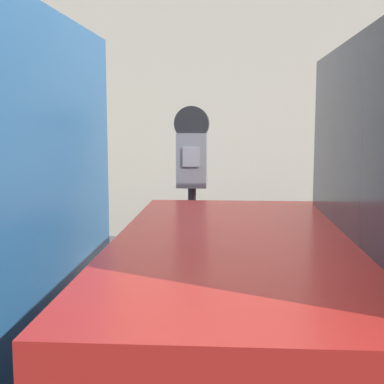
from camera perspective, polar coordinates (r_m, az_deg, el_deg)
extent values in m
cube|color=#ADAAA3|center=(4.77, -3.02, -10.87)|extent=(24.00, 2.80, 0.13)
cube|color=beige|center=(7.57, -0.21, 19.70)|extent=(24.00, 0.30, 6.37)
cylinder|color=#2D2D30|center=(3.44, 0.00, -7.97)|extent=(0.05, 0.05, 1.02)
cube|color=slate|center=(3.32, 0.00, 3.40)|extent=(0.19, 0.15, 0.34)
cube|color=gray|center=(3.24, -0.11, 3.75)|extent=(0.10, 0.01, 0.12)
cylinder|color=black|center=(3.32, 0.00, 7.31)|extent=(0.21, 0.12, 0.21)
cylinder|color=black|center=(3.13, 13.51, -15.77)|extent=(0.67, 0.23, 0.66)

